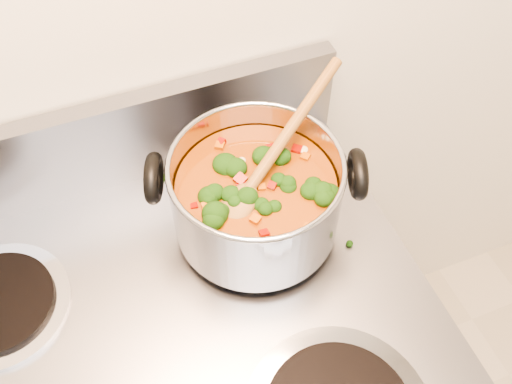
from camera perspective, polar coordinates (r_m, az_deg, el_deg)
stockpot at (r=0.81m, az=-0.02°, el=-0.39°), size 0.31×0.24×0.15m
wooden_spoon at (r=0.79m, az=0.86°, el=2.57°), size 0.26×0.19×0.10m
cooktop_crumbs at (r=0.86m, az=-10.56°, el=-6.04°), size 0.07×0.07×0.01m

